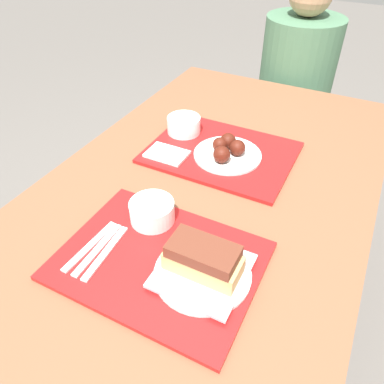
{
  "coord_description": "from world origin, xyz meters",
  "views": [
    {
      "loc": [
        0.33,
        -0.67,
        1.4
      ],
      "look_at": [
        -0.0,
        -0.01,
        0.79
      ],
      "focal_mm": 35.0,
      "sensor_mm": 36.0,
      "label": 1
    }
  ],
  "objects_px": {
    "wings_plate_far": "(227,150)",
    "bowl_coleslaw_near": "(152,210)",
    "brisket_sandwich_plate": "(203,264)",
    "person_seated_across": "(297,66)",
    "tray_far": "(221,153)",
    "tray_near": "(159,261)",
    "bowl_coleslaw_far": "(184,124)"
  },
  "relations": [
    {
      "from": "wings_plate_far",
      "to": "bowl_coleslaw_near",
      "type": "bearing_deg",
      "value": -98.79
    },
    {
      "from": "brisket_sandwich_plate",
      "to": "person_seated_across",
      "type": "relative_size",
      "value": 0.31
    },
    {
      "from": "bowl_coleslaw_near",
      "to": "tray_far",
      "type": "bearing_deg",
      "value": 85.49
    },
    {
      "from": "brisket_sandwich_plate",
      "to": "wings_plate_far",
      "type": "relative_size",
      "value": 1.01
    },
    {
      "from": "tray_near",
      "to": "brisket_sandwich_plate",
      "type": "xyz_separation_m",
      "value": [
        0.1,
        0.01,
        0.04
      ]
    },
    {
      "from": "bowl_coleslaw_far",
      "to": "wings_plate_far",
      "type": "distance_m",
      "value": 0.19
    },
    {
      "from": "bowl_coleslaw_far",
      "to": "brisket_sandwich_plate",
      "type": "bearing_deg",
      "value": -58.25
    },
    {
      "from": "tray_near",
      "to": "tray_far",
      "type": "relative_size",
      "value": 1.0
    },
    {
      "from": "brisket_sandwich_plate",
      "to": "bowl_coleslaw_near",
      "type": "bearing_deg",
      "value": 152.3
    },
    {
      "from": "tray_far",
      "to": "person_seated_across",
      "type": "bearing_deg",
      "value": 88.39
    },
    {
      "from": "tray_far",
      "to": "bowl_coleslaw_near",
      "type": "bearing_deg",
      "value": -94.51
    },
    {
      "from": "brisket_sandwich_plate",
      "to": "bowl_coleslaw_far",
      "type": "xyz_separation_m",
      "value": [
        -0.31,
        0.51,
        -0.0
      ]
    },
    {
      "from": "tray_far",
      "to": "wings_plate_far",
      "type": "xyz_separation_m",
      "value": [
        0.02,
        -0.02,
        0.03
      ]
    },
    {
      "from": "tray_near",
      "to": "tray_far",
      "type": "distance_m",
      "value": 0.46
    },
    {
      "from": "tray_near",
      "to": "brisket_sandwich_plate",
      "type": "distance_m",
      "value": 0.11
    },
    {
      "from": "person_seated_across",
      "to": "brisket_sandwich_plate",
      "type": "bearing_deg",
      "value": -84.12
    },
    {
      "from": "tray_far",
      "to": "bowl_coleslaw_far",
      "type": "bearing_deg",
      "value": 162.54
    },
    {
      "from": "tray_near",
      "to": "wings_plate_far",
      "type": "distance_m",
      "value": 0.44
    },
    {
      "from": "wings_plate_far",
      "to": "bowl_coleslaw_far",
      "type": "bearing_deg",
      "value": 159.69
    },
    {
      "from": "wings_plate_far",
      "to": "brisket_sandwich_plate",
      "type": "bearing_deg",
      "value": -73.38
    },
    {
      "from": "tray_far",
      "to": "person_seated_across",
      "type": "distance_m",
      "value": 0.83
    },
    {
      "from": "tray_far",
      "to": "brisket_sandwich_plate",
      "type": "height_order",
      "value": "brisket_sandwich_plate"
    },
    {
      "from": "tray_near",
      "to": "bowl_coleslaw_near",
      "type": "bearing_deg",
      "value": 127.97
    },
    {
      "from": "tray_near",
      "to": "bowl_coleslaw_far",
      "type": "bearing_deg",
      "value": 112.22
    },
    {
      "from": "bowl_coleslaw_near",
      "to": "brisket_sandwich_plate",
      "type": "relative_size",
      "value": 0.53
    },
    {
      "from": "tray_far",
      "to": "bowl_coleslaw_far",
      "type": "distance_m",
      "value": 0.17
    },
    {
      "from": "brisket_sandwich_plate",
      "to": "wings_plate_far",
      "type": "bearing_deg",
      "value": 106.62
    },
    {
      "from": "bowl_coleslaw_near",
      "to": "person_seated_across",
      "type": "distance_m",
      "value": 1.19
    },
    {
      "from": "bowl_coleslaw_far",
      "to": "wings_plate_far",
      "type": "relative_size",
      "value": 0.53
    },
    {
      "from": "tray_near",
      "to": "tray_far",
      "type": "height_order",
      "value": "same"
    },
    {
      "from": "tray_far",
      "to": "bowl_coleslaw_far",
      "type": "height_order",
      "value": "bowl_coleslaw_far"
    },
    {
      "from": "tray_far",
      "to": "bowl_coleslaw_far",
      "type": "relative_size",
      "value": 4.0
    }
  ]
}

